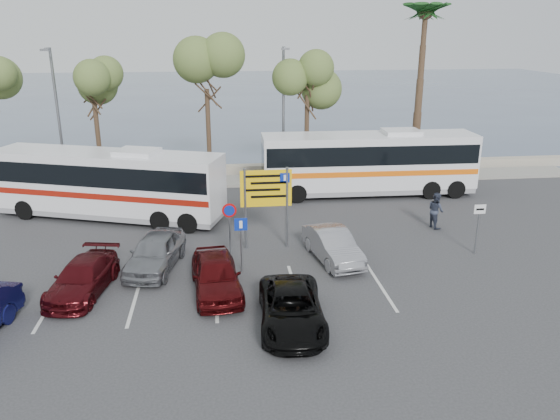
{
  "coord_description": "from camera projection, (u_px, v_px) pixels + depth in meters",
  "views": [
    {
      "loc": [
        -0.96,
        -18.97,
        9.19
      ],
      "look_at": [
        1.58,
        3.0,
        1.77
      ],
      "focal_mm": 35.0,
      "sensor_mm": 36.0,
      "label": 1
    }
  ],
  "objects": [
    {
      "name": "tree_left",
      "position": [
        93.0,
        86.0,
        31.3
      ],
      "size": [
        3.2,
        3.2,
        7.2
      ],
      "color": "#382619",
      "rests_on": "kerb_strip"
    },
    {
      "name": "car_maroon",
      "position": [
        83.0,
        278.0,
        19.7
      ],
      "size": [
        2.39,
        4.36,
        1.2
      ],
      "primitive_type": "imported",
      "rotation": [
        0.0,
        0.0,
        -0.18
      ],
      "color": "#460B10",
      "rests_on": "ground"
    },
    {
      "name": "car_red",
      "position": [
        216.0,
        275.0,
        19.71
      ],
      "size": [
        2.06,
        4.29,
        1.41
      ],
      "primitive_type": "imported",
      "rotation": [
        0.0,
        0.0,
        0.1
      ],
      "color": "#460A0C",
      "rests_on": "ground"
    },
    {
      "name": "pedestrian_far",
      "position": [
        436.0,
        210.0,
        26.14
      ],
      "size": [
        0.84,
        0.98,
        1.74
      ],
      "primitive_type": "imported",
      "rotation": [
        0.0,
        0.0,
        1.81
      ],
      "color": "#31384A",
      "rests_on": "ground"
    },
    {
      "name": "tree_mid",
      "position": [
        206.0,
        73.0,
        31.8
      ],
      "size": [
        3.2,
        3.2,
        8.0
      ],
      "color": "#382619",
      "rests_on": "kerb_strip"
    },
    {
      "name": "sign_taxi",
      "position": [
        478.0,
        222.0,
        22.91
      ],
      "size": [
        0.5,
        0.07,
        2.2
      ],
      "color": "slate",
      "rests_on": "ground"
    },
    {
      "name": "direction_sign",
      "position": [
        266.0,
        194.0,
        23.24
      ],
      "size": [
        2.2,
        0.12,
        3.6
      ],
      "color": "slate",
      "rests_on": "ground"
    },
    {
      "name": "street_lamp_right",
      "position": [
        284.0,
        109.0,
        32.49
      ],
      "size": [
        0.45,
        1.15,
        8.01
      ],
      "color": "slate",
      "rests_on": "kerb_strip"
    },
    {
      "name": "car_silver_b",
      "position": [
        333.0,
        245.0,
        22.49
      ],
      "size": [
        2.08,
        4.14,
        1.3
      ],
      "primitive_type": "imported",
      "rotation": [
        0.0,
        0.0,
        0.18
      ],
      "color": "gray",
      "rests_on": "ground"
    },
    {
      "name": "palm_tree",
      "position": [
        425.0,
        15.0,
        32.19
      ],
      "size": [
        4.8,
        4.8,
        11.2
      ],
      "color": "#382619",
      "rests_on": "kerb_strip"
    },
    {
      "name": "tree_right",
      "position": [
        307.0,
        81.0,
        32.61
      ],
      "size": [
        3.2,
        3.2,
        7.4
      ],
      "color": "#382619",
      "rests_on": "kerb_strip"
    },
    {
      "name": "lane_markings",
      "position": [
        219.0,
        294.0,
        19.83
      ],
      "size": [
        12.02,
        4.2,
        0.01
      ],
      "primitive_type": null,
      "color": "silver",
      "rests_on": "ground"
    },
    {
      "name": "sea",
      "position": [
        223.0,
        96.0,
        77.4
      ],
      "size": [
        140.0,
        140.0,
        0.0
      ],
      "primitive_type": "plane",
      "color": "#414F68",
      "rests_on": "ground"
    },
    {
      "name": "car_silver_a",
      "position": [
        155.0,
        252.0,
        21.69
      ],
      "size": [
        2.5,
        4.43,
        1.42
      ],
      "primitive_type": "imported",
      "rotation": [
        0.0,
        0.0,
        -0.21
      ],
      "color": "gray",
      "rests_on": "ground"
    },
    {
      "name": "street_lamp_left",
      "position": [
        57.0,
        112.0,
        31.08
      ],
      "size": [
        0.45,
        1.15,
        8.01
      ],
      "color": "slate",
      "rests_on": "kerb_strip"
    },
    {
      "name": "kerb_strip",
      "position": [
        235.0,
        181.0,
        34.05
      ],
      "size": [
        44.0,
        2.4,
        0.15
      ],
      "primitive_type": "cube",
      "color": "gray",
      "rests_on": "ground"
    },
    {
      "name": "coach_bus_left",
      "position": [
        108.0,
        186.0,
        27.18
      ],
      "size": [
        11.78,
        6.18,
        3.62
      ],
      "color": "white",
      "rests_on": "ground"
    },
    {
      "name": "suv_black",
      "position": [
        292.0,
        309.0,
        17.53
      ],
      "size": [
        2.27,
        4.49,
        1.22
      ],
      "primitive_type": "imported",
      "rotation": [
        0.0,
        0.0,
        -0.06
      ],
      "color": "black",
      "rests_on": "ground"
    },
    {
      "name": "coach_bus_right",
      "position": [
        368.0,
        165.0,
        31.04
      ],
      "size": [
        12.08,
        2.81,
        3.75
      ],
      "color": "white",
      "rests_on": "ground"
    },
    {
      "name": "seawall",
      "position": [
        234.0,
        170.0,
        35.87
      ],
      "size": [
        48.0,
        0.8,
        0.6
      ],
      "primitive_type": "cube",
      "color": "#A19681",
      "rests_on": "ground"
    },
    {
      "name": "sign_parking",
      "position": [
        241.0,
        237.0,
        21.15
      ],
      "size": [
        0.5,
        0.07,
        2.25
      ],
      "color": "slate",
      "rests_on": "ground"
    },
    {
      "name": "ground",
      "position": [
        248.0,
        280.0,
        20.89
      ],
      "size": [
        120.0,
        120.0,
        0.0
      ],
      "primitive_type": "plane",
      "color": "#313134",
      "rests_on": "ground"
    },
    {
      "name": "sign_no_stop",
      "position": [
        230.0,
        221.0,
        22.57
      ],
      "size": [
        0.6,
        0.08,
        2.35
      ],
      "color": "slate",
      "rests_on": "ground"
    }
  ]
}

